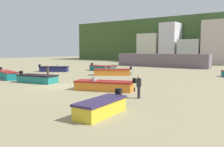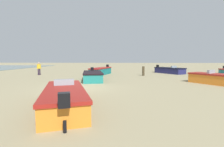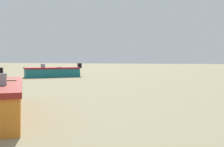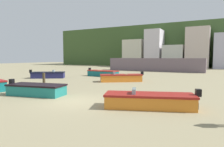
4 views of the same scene
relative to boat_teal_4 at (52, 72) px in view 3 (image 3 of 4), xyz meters
name	(u,v)px [view 3 (image 3 of 4)]	position (x,y,z in m)	size (l,w,h in m)	color
boat_teal_4	(52,72)	(0.00, 0.00, 0.00)	(3.97, 4.26, 1.11)	#1A6E75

